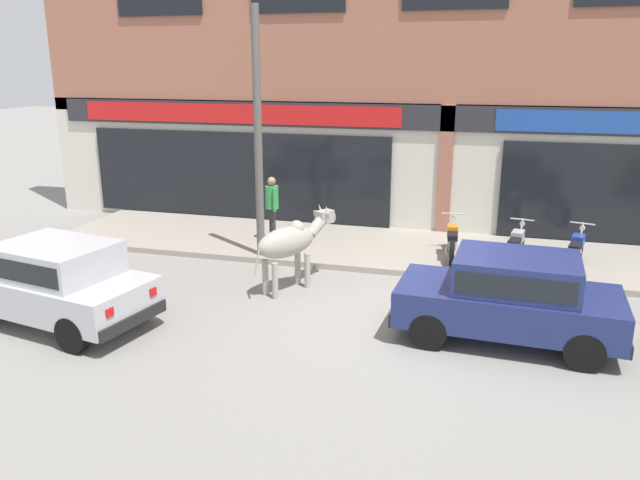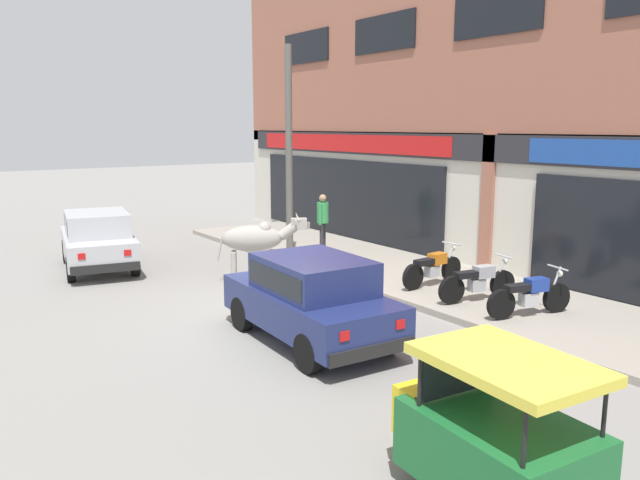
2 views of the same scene
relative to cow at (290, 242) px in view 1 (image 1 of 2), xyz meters
The scene contains 11 objects.
ground_plane 2.88m from the cow, 17.27° to the right, with size 90.00×90.00×0.00m, color gray.
sidewalk 4.18m from the cow, 50.80° to the left, with size 19.00×3.51×0.13m, color gray.
shop_building 6.97m from the cow, 63.51° to the left, with size 23.00×1.40×10.18m.
cow is the anchor object (origin of this frame).
car_0 4.37m from the cow, 17.32° to the right, with size 3.68×1.79×1.46m.
car_1 4.31m from the cow, 141.69° to the right, with size 3.80×2.22×1.46m.
motorcycle_0 4.06m from the cow, 42.49° to the left, with size 0.52×1.81×0.88m.
motorcycle_1 5.09m from the cow, 30.67° to the left, with size 0.62×1.80×0.88m.
motorcycle_2 6.18m from the cow, 24.71° to the left, with size 0.68×1.78×0.88m.
pedestrian 3.18m from the cow, 116.12° to the left, with size 0.33×0.42×1.60m.
utility_pole 2.82m from the cow, 126.80° to the left, with size 0.18×0.18×5.45m, color #595651.
Camera 1 is at (1.16, -10.38, 4.41)m, focal length 35.00 mm.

